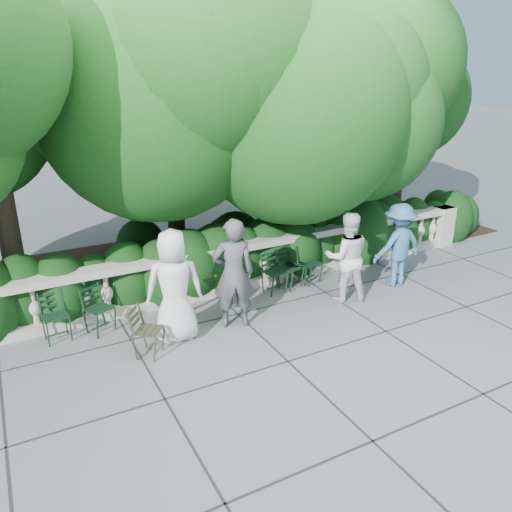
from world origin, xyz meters
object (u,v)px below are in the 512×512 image
chair_d (279,295)px  chair_e (314,285)px  chair_weathered (159,356)px  chair_a (61,344)px  person_woman_grey (233,274)px  chair_b (107,334)px  person_businessman (174,286)px  person_casual_man (347,257)px  person_older_blue (398,245)px  chair_f (296,290)px  chair_c (296,287)px

chair_d → chair_e: size_ratio=1.00×
chair_e → chair_weathered: (-3.75, -1.12, 0.00)m
chair_a → person_woman_grey: person_woman_grey is taller
chair_a → chair_b: same height
person_businessman → chair_e: bearing=-152.4°
chair_d → person_businessman: 2.65m
chair_weathered → person_casual_man: 3.99m
chair_d → chair_weathered: bearing=-166.5°
chair_weathered → person_casual_man: person_casual_man is taller
chair_b → person_woman_grey: 2.42m
person_businessman → person_casual_man: person_businessman is taller
person_casual_man → person_older_blue: person_casual_man is taller
chair_b → chair_d: same height
person_older_blue → chair_f: bearing=-18.6°
person_casual_man → person_older_blue: bearing=-154.5°
person_woman_grey → chair_f: bearing=-139.8°
chair_weathered → chair_d: bearing=-30.2°
person_woman_grey → person_casual_man: size_ratio=1.11×
chair_e → person_businessman: bearing=175.6°
chair_c → chair_weathered: (-3.35, -1.20, 0.00)m
chair_f → chair_b: bearing=161.7°
chair_a → person_businessman: person_businessman is taller
person_older_blue → person_businessman: bearing=1.3°
chair_f → person_woman_grey: bearing=-175.8°
person_businessman → person_older_blue: bearing=-165.3°
chair_a → person_businessman: size_ratio=0.44×
chair_weathered → chair_a: bearing=89.1°
chair_b → chair_c: 3.93m
chair_a → chair_d: same height
chair_d → chair_a: bearing=172.2°
person_businessman → person_older_blue: size_ratio=1.10×
chair_e → person_casual_man: person_casual_man is taller
chair_b → chair_weathered: same height
chair_a → chair_weathered: same height
chair_f → person_woman_grey: person_woman_grey is taller
chair_a → person_casual_man: bearing=-14.5°
chair_c → person_casual_man: (0.53, -0.91, 0.89)m
person_older_blue → chair_b: bearing=-5.3°
chair_b → chair_a: bearing=151.8°
chair_d → person_older_blue: bearing=-22.7°
chair_a → person_older_blue: person_older_blue is taller
chair_f → person_businessman: person_businessman is taller
chair_a → chair_e: 5.06m
chair_b → person_woman_grey: (2.09, -0.72, 0.99)m
chair_f → chair_weathered: bearing=179.9°
chair_d → person_casual_man: 1.57m
chair_d → person_businessman: bearing=-171.3°
person_casual_man → person_woman_grey: bearing=21.1°
chair_d → chair_c: bearing=10.0°
chair_f → person_casual_man: 1.34m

